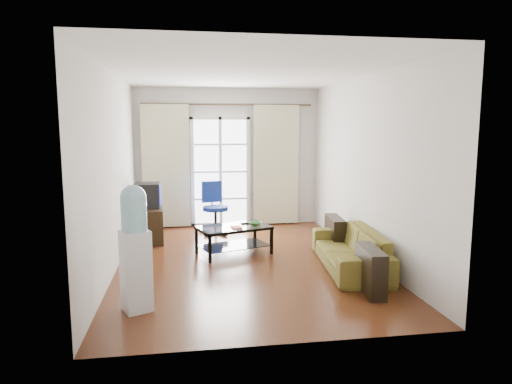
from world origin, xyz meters
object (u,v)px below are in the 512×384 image
crt_tv (146,195)px  task_chair (215,218)px  water_cooler (135,246)px  coffee_table (234,236)px  tv_stand (147,225)px  sofa (350,249)px

crt_tv → task_chair: 1.34m
task_chair → water_cooler: bearing=-121.1°
coffee_table → tv_stand: size_ratio=1.54×
tv_stand → crt_tv: size_ratio=1.67×
tv_stand → crt_tv: 0.51m
sofa → crt_tv: 3.59m
water_cooler → task_chair: bearing=48.8°
tv_stand → water_cooler: size_ratio=0.58×
water_cooler → coffee_table: bearing=34.0°
crt_tv → task_chair: (1.19, 0.35, -0.51)m
tv_stand → water_cooler: (0.13, -3.04, 0.42)m
coffee_table → tv_stand: bearing=143.9°
crt_tv → task_chair: bearing=15.2°
coffee_table → crt_tv: crt_tv is taller
coffee_table → crt_tv: (-1.39, 1.09, 0.51)m
sofa → task_chair: bearing=-138.7°
coffee_table → crt_tv: size_ratio=2.57×
water_cooler → crt_tv: bearing=68.2°
sofa → water_cooler: water_cooler is taller
tv_stand → water_cooler: water_cooler is taller
sofa → water_cooler: (-2.77, -1.07, 0.44)m
tv_stand → coffee_table: bearing=-40.4°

